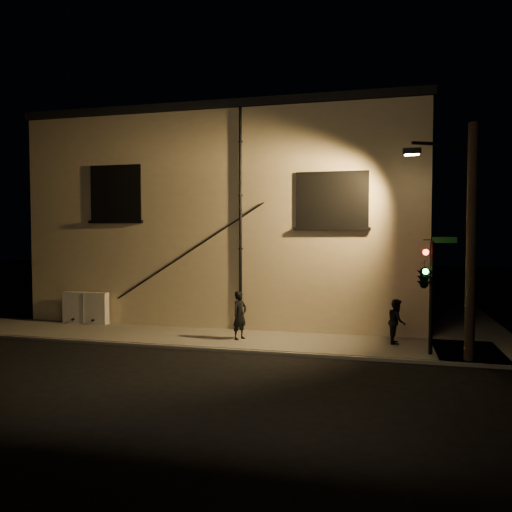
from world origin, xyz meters
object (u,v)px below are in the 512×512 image
(streetlamp_pole, at_px, (467,237))
(utility_cabinet, at_px, (86,308))
(pedestrian_a, at_px, (240,315))
(traffic_signal, at_px, (425,276))
(pedestrian_b, at_px, (397,321))

(streetlamp_pole, bearing_deg, utility_cabinet, 170.15)
(utility_cabinet, height_order, pedestrian_a, pedestrian_a)
(pedestrian_a, height_order, traffic_signal, traffic_signal)
(streetlamp_pole, bearing_deg, pedestrian_a, 171.49)
(utility_cabinet, height_order, pedestrian_b, pedestrian_b)
(pedestrian_b, bearing_deg, utility_cabinet, 87.32)
(utility_cabinet, xyz_separation_m, traffic_signal, (12.88, -2.13, 1.76))
(utility_cabinet, relative_size, streetlamp_pole, 0.28)
(streetlamp_pole, bearing_deg, traffic_signal, 164.94)
(pedestrian_b, xyz_separation_m, streetlamp_pole, (1.86, -1.70, 2.83))
(pedestrian_a, distance_m, pedestrian_b, 5.28)
(utility_cabinet, distance_m, pedestrian_b, 12.15)
(pedestrian_b, distance_m, streetlamp_pole, 3.79)
(pedestrian_a, bearing_deg, streetlamp_pole, -70.65)
(pedestrian_a, relative_size, traffic_signal, 0.47)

